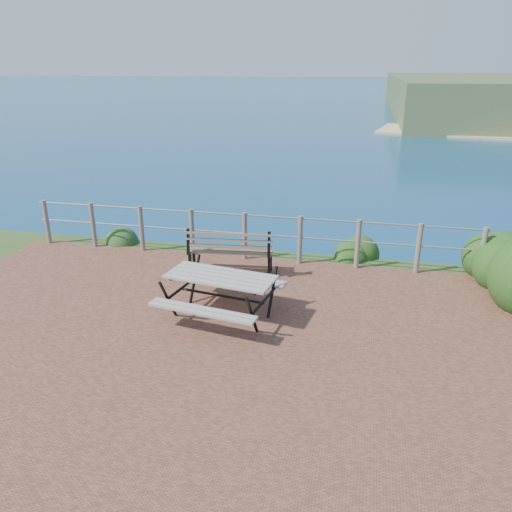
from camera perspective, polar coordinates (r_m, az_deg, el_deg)
The scene contains 8 objects.
ground at distance 7.60m, azimuth -7.38°, elevation -9.38°, with size 10.00×7.00×0.12m, color brown.
ocean at distance 206.19m, azimuth 12.63°, elevation 19.41°, with size 1200.00×1200.00×0.00m, color #14637B.
safety_railing at distance 10.30m, azimuth -1.31°, elevation 2.59°, with size 9.40×0.10×1.00m.
picnic_table at distance 7.94m, azimuth -4.02°, elevation -4.08°, with size 1.79×1.46×0.72m.
park_bench at distance 9.59m, azimuth -2.95°, elevation 1.43°, with size 1.69×0.58×0.94m.
shrub_right_edge at distance 10.56m, azimuth 25.18°, elevation -2.32°, with size 1.08×1.08×1.54m, color #133E13.
shrub_lip_west at distance 12.12m, azimuth -15.57°, elevation 1.80°, with size 0.79×0.79×0.54m, color #295720.
shrub_lip_east at distance 10.77m, azimuth 10.95°, elevation -0.19°, with size 0.89×0.89×0.67m, color #133E13.
Camera 1 is at (2.35, -6.14, 3.81)m, focal length 35.00 mm.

